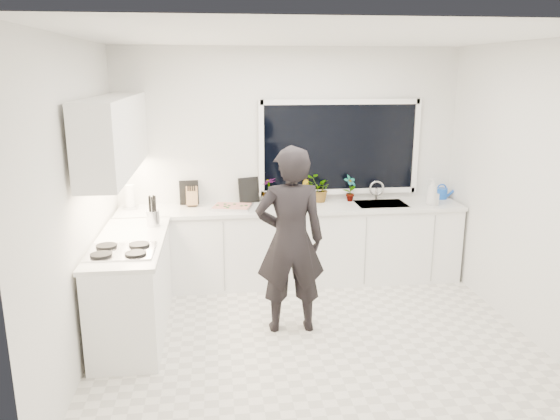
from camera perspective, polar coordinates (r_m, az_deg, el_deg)
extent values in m
cube|color=beige|center=(5.25, 3.52, -13.38)|extent=(4.00, 3.50, 0.02)
cube|color=white|center=(6.47, 0.93, 4.76)|extent=(4.00, 0.02, 2.70)
cube|color=white|center=(4.83, -20.39, 0.51)|extent=(0.02, 3.50, 2.70)
cube|color=white|center=(5.50, 24.84, 1.69)|extent=(0.02, 3.50, 2.70)
cube|color=white|center=(4.65, 4.06, 17.77)|extent=(4.00, 3.50, 0.02)
cube|color=black|center=(6.52, 6.24, 6.52)|extent=(1.80, 0.02, 1.00)
cube|color=white|center=(6.39, 1.27, -3.77)|extent=(3.92, 0.58, 0.88)
cube|color=white|center=(5.36, -15.13, -7.95)|extent=(0.58, 1.60, 0.88)
cube|color=silver|center=(6.26, 1.30, 0.21)|extent=(3.94, 0.62, 0.04)
cube|color=silver|center=(5.21, -15.46, -3.26)|extent=(0.62, 1.60, 0.04)
cube|color=white|center=(5.38, -16.87, 7.56)|extent=(0.34, 2.10, 0.70)
cube|color=silver|center=(6.50, 10.49, 0.24)|extent=(0.58, 0.42, 0.14)
cylinder|color=silver|center=(6.65, 10.05, 2.00)|extent=(0.03, 0.03, 0.22)
cube|color=black|center=(4.87, -16.30, -4.11)|extent=(0.56, 0.48, 0.03)
imported|color=black|center=(5.09, 1.08, -3.21)|extent=(0.65, 0.43, 1.79)
cube|color=#B2B2B6|center=(6.17, -5.03, 0.29)|extent=(0.51, 0.42, 0.03)
cube|color=#C13E19|center=(6.17, -5.04, 0.44)|extent=(0.46, 0.38, 0.01)
cylinder|color=blue|center=(6.90, 16.51, 1.68)|extent=(0.18, 0.18, 0.13)
cylinder|color=silver|center=(6.34, -15.39, 1.28)|extent=(0.11, 0.11, 0.26)
cube|color=olive|center=(6.32, -9.19, 1.38)|extent=(0.13, 0.10, 0.22)
cylinder|color=silver|center=(5.59, -13.12, -0.85)|extent=(0.17, 0.17, 0.16)
cube|color=black|center=(6.41, -9.49, 1.83)|extent=(0.22, 0.04, 0.28)
cube|color=black|center=(6.41, -3.28, 2.10)|extent=(0.24, 0.10, 0.30)
imported|color=#26662D|center=(6.35, -1.10, 2.03)|extent=(0.24, 0.24, 0.31)
imported|color=#26662D|center=(6.41, 2.46, 1.98)|extent=(0.15, 0.17, 0.27)
imported|color=#26662D|center=(6.43, 4.07, 2.21)|extent=(0.33, 0.31, 0.32)
imported|color=#26662D|center=(6.51, 7.33, 2.26)|extent=(0.20, 0.18, 0.31)
imported|color=#D8BF66|center=(6.50, 15.62, 1.85)|extent=(0.15, 0.15, 0.32)
imported|color=#D8BF66|center=(6.52, 15.75, 1.36)|extent=(0.12, 0.12, 0.21)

